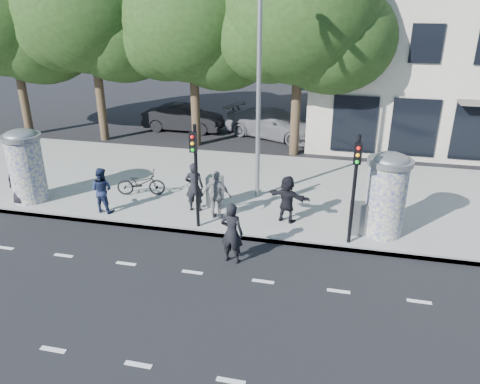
% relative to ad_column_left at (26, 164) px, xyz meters
% --- Properties ---
extents(ground, '(120.00, 120.00, 0.00)m').
position_rel_ad_column_left_xyz_m(ground, '(7.20, -4.50, -1.54)').
color(ground, black).
rests_on(ground, ground).
extents(sidewalk, '(40.00, 8.00, 0.15)m').
position_rel_ad_column_left_xyz_m(sidewalk, '(7.20, 3.00, -1.46)').
color(sidewalk, gray).
rests_on(sidewalk, ground).
extents(curb, '(40.00, 0.10, 0.16)m').
position_rel_ad_column_left_xyz_m(curb, '(7.20, -0.95, -1.46)').
color(curb, slate).
rests_on(curb, ground).
extents(lane_dash_near, '(32.00, 0.12, 0.01)m').
position_rel_ad_column_left_xyz_m(lane_dash_near, '(7.20, -6.70, -1.53)').
color(lane_dash_near, silver).
rests_on(lane_dash_near, ground).
extents(lane_dash_far, '(32.00, 0.12, 0.01)m').
position_rel_ad_column_left_xyz_m(lane_dash_far, '(7.20, -3.10, -1.53)').
color(lane_dash_far, silver).
rests_on(lane_dash_far, ground).
extents(ad_column_left, '(1.36, 1.36, 2.65)m').
position_rel_ad_column_left_xyz_m(ad_column_left, '(0.00, 0.00, 0.00)').
color(ad_column_left, beige).
rests_on(ad_column_left, sidewalk).
extents(ad_column_right, '(1.36, 1.36, 2.65)m').
position_rel_ad_column_left_xyz_m(ad_column_right, '(12.40, 0.20, 0.00)').
color(ad_column_right, beige).
rests_on(ad_column_right, sidewalk).
extents(traffic_pole_near, '(0.22, 0.31, 3.40)m').
position_rel_ad_column_left_xyz_m(traffic_pole_near, '(6.60, -0.71, 0.69)').
color(traffic_pole_near, black).
rests_on(traffic_pole_near, sidewalk).
extents(traffic_pole_far, '(0.22, 0.31, 3.40)m').
position_rel_ad_column_left_xyz_m(traffic_pole_far, '(11.40, -0.71, 0.69)').
color(traffic_pole_far, black).
rests_on(traffic_pole_far, sidewalk).
extents(street_lamp, '(0.25, 0.93, 8.00)m').
position_rel_ad_column_left_xyz_m(street_lamp, '(8.00, 2.13, 3.26)').
color(street_lamp, slate).
rests_on(street_lamp, sidewalk).
extents(tree_far_left, '(7.20, 7.20, 9.26)m').
position_rel_ad_column_left_xyz_m(tree_far_left, '(-5.80, 8.00, 4.65)').
color(tree_far_left, '#38281C').
rests_on(tree_far_left, ground).
extents(tree_mid_left, '(7.20, 7.20, 9.57)m').
position_rel_ad_column_left_xyz_m(tree_mid_left, '(-1.30, 8.00, 4.96)').
color(tree_mid_left, '#38281C').
rests_on(tree_mid_left, ground).
extents(tree_near_left, '(6.80, 6.80, 8.97)m').
position_rel_ad_column_left_xyz_m(tree_near_left, '(3.70, 8.20, 4.53)').
color(tree_near_left, '#38281C').
rests_on(tree_near_left, ground).
extents(tree_center, '(7.00, 7.00, 9.30)m').
position_rel_ad_column_left_xyz_m(tree_center, '(8.70, 7.80, 4.77)').
color(tree_center, '#38281C').
rests_on(tree_center, ground).
extents(ped_a, '(1.01, 0.81, 1.80)m').
position_rel_ad_column_left_xyz_m(ped_a, '(-0.10, -0.34, -0.49)').
color(ped_a, black).
rests_on(ped_a, sidewalk).
extents(ped_b, '(0.69, 0.50, 1.75)m').
position_rel_ad_column_left_xyz_m(ped_b, '(6.13, 0.48, -0.51)').
color(ped_b, black).
rests_on(ped_b, sidewalk).
extents(ped_c, '(0.82, 0.66, 1.60)m').
position_rel_ad_column_left_xyz_m(ped_c, '(3.06, -0.31, -0.59)').
color(ped_c, '#1B2444').
rests_on(ped_c, sidewalk).
extents(ped_e, '(1.05, 0.68, 1.68)m').
position_rel_ad_column_left_xyz_m(ped_e, '(7.05, 0.05, -0.55)').
color(ped_e, slate).
rests_on(ped_e, sidewalk).
extents(ped_f, '(1.57, 0.93, 1.59)m').
position_rel_ad_column_left_xyz_m(ped_f, '(9.35, 0.36, -0.59)').
color(ped_f, black).
rests_on(ped_f, sidewalk).
extents(man_road, '(0.73, 0.53, 1.84)m').
position_rel_ad_column_left_xyz_m(man_road, '(8.13, -2.27, -0.62)').
color(man_road, black).
rests_on(man_road, ground).
extents(bicycle, '(1.02, 1.89, 0.94)m').
position_rel_ad_column_left_xyz_m(bicycle, '(3.75, 1.31, -0.92)').
color(bicycle, black).
rests_on(bicycle, sidewalk).
extents(cabinet_left, '(0.57, 0.43, 1.14)m').
position_rel_ad_column_left_xyz_m(cabinet_left, '(6.73, 0.94, -0.82)').
color(cabinet_left, gray).
rests_on(cabinet_left, sidewalk).
extents(cabinet_right, '(0.56, 0.45, 1.05)m').
position_rel_ad_column_left_xyz_m(cabinet_right, '(11.63, -0.03, -0.86)').
color(cabinet_right, slate).
rests_on(cabinet_right, sidewalk).
extents(car_mid, '(1.58, 4.42, 1.45)m').
position_rel_ad_column_left_xyz_m(car_mid, '(2.18, 10.57, -0.81)').
color(car_mid, black).
rests_on(car_mid, ground).
extents(car_right, '(3.78, 5.65, 1.52)m').
position_rel_ad_column_left_xyz_m(car_right, '(7.23, 10.43, -0.78)').
color(car_right, slate).
rests_on(car_right, ground).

